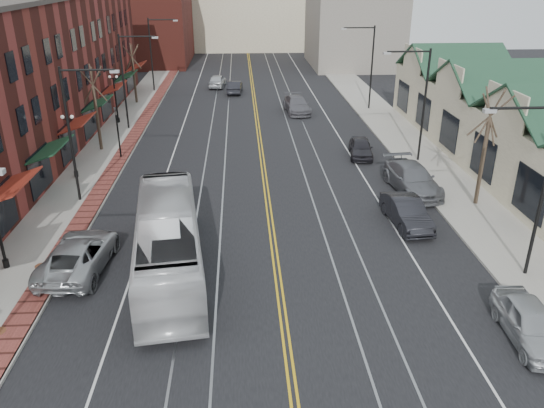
{
  "coord_description": "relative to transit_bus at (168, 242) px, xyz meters",
  "views": [
    {
      "loc": [
        -1.55,
        -14.46,
        13.09
      ],
      "look_at": [
        -0.03,
        10.43,
        2.0
      ],
      "focal_mm": 35.0,
      "sensor_mm": 36.0,
      "label": 1
    }
  ],
  "objects": [
    {
      "name": "parked_suv",
      "position": [
        -4.3,
        0.54,
        -0.82
      ],
      "size": [
        3.05,
        5.92,
        1.6
      ],
      "primitive_type": "imported",
      "rotation": [
        0.0,
        0.0,
        3.07
      ],
      "color": "#9FA3A6",
      "rests_on": "ground"
    },
    {
      "name": "tree_left_far",
      "position": [
        -7.5,
        34.7,
        1.65
      ],
      "size": [
        1.66,
        1.28,
        6.02
      ],
      "color": "#382B21",
      "rests_on": "sidewalk_left"
    },
    {
      "name": "tree_right_mid",
      "position": [
        17.5,
        6.7,
        2.13
      ],
      "size": [
        1.9,
        1.46,
        6.93
      ],
      "color": "#382B21",
      "rests_on": "sidewalk_right"
    },
    {
      "name": "parked_car_b",
      "position": [
        12.5,
        4.35,
        -0.86
      ],
      "size": [
        1.98,
        4.74,
        1.53
      ],
      "primitive_type": "imported",
      "rotation": [
        0.0,
        0.0,
        0.08
      ],
      "color": "black",
      "rests_on": "ground"
    },
    {
      "name": "transit_bus",
      "position": [
        0.0,
        0.0,
        0.0
      ],
      "size": [
        4.16,
        11.89,
        3.24
      ],
      "primitive_type": "imported",
      "rotation": [
        0.0,
        0.0,
        3.27
      ],
      "color": "silver",
      "rests_on": "ground"
    },
    {
      "name": "building_right",
      "position": [
        23.0,
        12.7,
        0.68
      ],
      "size": [
        8.0,
        36.0,
        4.6
      ],
      "primitive_type": "cube",
      "color": "#B7AB8C",
      "rests_on": "ground"
    },
    {
      "name": "sidewalk_right",
      "position": [
        17.0,
        12.7,
        -1.55
      ],
      "size": [
        4.0,
        120.0,
        0.15
      ],
      "primitive_type": "cube",
      "color": "gray",
      "rests_on": "ground"
    },
    {
      "name": "streetlight_l_2",
      "position": [
        -6.05,
        24.7,
        3.4
      ],
      "size": [
        3.33,
        0.25,
        8.0
      ],
      "color": "black",
      "rests_on": "sidewalk_left"
    },
    {
      "name": "streetlight_r_1",
      "position": [
        16.05,
        14.7,
        3.4
      ],
      "size": [
        3.33,
        0.25,
        8.0
      ],
      "color": "black",
      "rests_on": "sidewalk_right"
    },
    {
      "name": "tree_left_near",
      "position": [
        -7.5,
        18.7,
        1.89
      ],
      "size": [
        1.78,
        1.37,
        6.48
      ],
      "color": "#382B21",
      "rests_on": "sidewalk_left"
    },
    {
      "name": "ground",
      "position": [
        5.0,
        -7.3,
        -1.62
      ],
      "size": [
        160.0,
        160.0,
        0.0
      ],
      "primitive_type": "plane",
      "color": "black",
      "rests_on": "ground"
    },
    {
      "name": "backdrop_left",
      "position": [
        -11.0,
        62.7,
        5.38
      ],
      "size": [
        14.0,
        18.0,
        14.0
      ],
      "primitive_type": "cube",
      "color": "maroon",
      "rests_on": "ground"
    },
    {
      "name": "streetlight_r_2",
      "position": [
        16.05,
        30.7,
        3.4
      ],
      "size": [
        3.33,
        0.25,
        8.0
      ],
      "color": "black",
      "rests_on": "sidewalk_right"
    },
    {
      "name": "parked_car_c",
      "position": [
        14.3,
        9.15,
        -0.77
      ],
      "size": [
        2.94,
        6.06,
        1.7
      ],
      "primitive_type": "imported",
      "rotation": [
        0.0,
        0.0,
        0.1
      ],
      "color": "slate",
      "rests_on": "ground"
    },
    {
      "name": "lamppost_l_3",
      "position": [
        -7.8,
        26.7,
        0.58
      ],
      "size": [
        0.84,
        0.28,
        4.27
      ],
      "color": "black",
      "rests_on": "sidewalk_left"
    },
    {
      "name": "parked_car_d",
      "position": [
        12.5,
        16.15,
        -0.92
      ],
      "size": [
        2.18,
        4.28,
        1.4
      ],
      "primitive_type": "imported",
      "rotation": [
        0.0,
        0.0,
        -0.13
      ],
      "color": "#232228",
      "rests_on": "ground"
    },
    {
      "name": "streetlight_l_1",
      "position": [
        -6.05,
        8.7,
        3.4
      ],
      "size": [
        3.33,
        0.25,
        8.0
      ],
      "color": "black",
      "rests_on": "sidewalk_left"
    },
    {
      "name": "distant_car_right",
      "position": [
        9.05,
        29.94,
        -0.84
      ],
      "size": [
        2.62,
        5.56,
        1.57
      ],
      "primitive_type": "imported",
      "rotation": [
        0.0,
        0.0,
        0.08
      ],
      "color": "slate",
      "rests_on": "ground"
    },
    {
      "name": "manhole_far",
      "position": [
        -6.2,
        0.7,
        -1.46
      ],
      "size": [
        0.6,
        0.6,
        0.02
      ],
      "primitive_type": "cylinder",
      "color": "#592D19",
      "rests_on": "sidewalk_left"
    },
    {
      "name": "streetlight_r_0",
      "position": [
        16.05,
        -1.3,
        3.4
      ],
      "size": [
        3.33,
        0.25,
        8.0
      ],
      "color": "black",
      "rests_on": "sidewalk_right"
    },
    {
      "name": "building_left",
      "position": [
        -14.0,
        19.7,
        3.88
      ],
      "size": [
        10.0,
        50.0,
        11.0
      ],
      "primitive_type": "cube",
      "color": "maroon",
      "rests_on": "ground"
    },
    {
      "name": "parked_car_a",
      "position": [
        14.3,
        -5.81,
        -0.87
      ],
      "size": [
        2.02,
        4.49,
        1.5
      ],
      "primitive_type": "imported",
      "rotation": [
        0.0,
        0.0,
        -0.06
      ],
      "color": "#A9ACB0",
      "rests_on": "ground"
    },
    {
      "name": "traffic_signal",
      "position": [
        -5.6,
        16.7,
        0.73
      ],
      "size": [
        0.18,
        0.15,
        3.8
      ],
      "color": "black",
      "rests_on": "sidewalk_left"
    },
    {
      "name": "streetlight_l_3",
      "position": [
        -6.05,
        40.7,
        3.4
      ],
      "size": [
        3.33,
        0.25,
        8.0
      ],
      "color": "black",
      "rests_on": "sidewalk_left"
    },
    {
      "name": "backdrop_mid",
      "position": [
        5.0,
        77.7,
        2.88
      ],
      "size": [
        22.0,
        14.0,
        9.0
      ],
      "primitive_type": "cube",
      "color": "#B7AB8C",
      "rests_on": "ground"
    },
    {
      "name": "backdrop_right",
      "position": [
        20.0,
        57.7,
        3.88
      ],
      "size": [
        12.0,
        16.0,
        11.0
      ],
      "primitive_type": "cube",
      "color": "slate",
      "rests_on": "ground"
    },
    {
      "name": "distant_car_left",
      "position": [
        2.89,
        39.25,
        -0.92
      ],
      "size": [
        1.83,
        4.39,
        1.41
      ],
      "primitive_type": "imported",
      "rotation": [
        0.0,
        0.0,
        3.06
      ],
      "color": "black",
      "rests_on": "ground"
    },
    {
      "name": "lamppost_l_2",
      "position": [
        -7.8,
        12.7,
        0.58
      ],
      "size": [
        0.84,
        0.28,
        4.27
      ],
      "color": "black",
      "rests_on": "sidewalk_left"
    },
    {
      "name": "distant_car_far",
      "position": [
        0.79,
        42.8,
        -0.86
      ],
      "size": [
        2.28,
        4.62,
        1.51
      ],
      "primitive_type": "imported",
      "rotation": [
        0.0,
        0.0,
        3.03
      ],
      "color": "#B4B7BB",
      "rests_on": "ground"
    },
    {
      "name": "sidewalk_left",
      "position": [
        -7.0,
        12.7,
        -1.55
      ],
      "size": [
        4.0,
        120.0,
        0.15
      ],
      "primitive_type": "cube",
      "color": "gray",
      "rests_on": "ground"
    }
  ]
}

